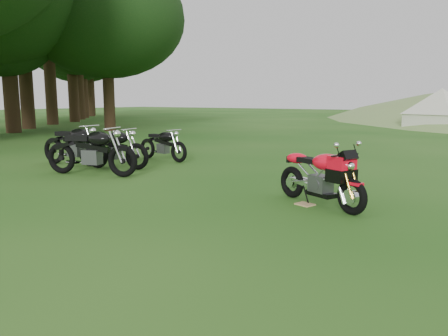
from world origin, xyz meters
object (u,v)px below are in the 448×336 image
Objects in this scene: vintage_moto_d at (112,147)px; tent_left at (441,107)px; plywood_board at (305,204)px; sport_motorcycle at (320,172)px; vintage_moto_a at (91,150)px; vintage_moto_b at (74,144)px; vintage_moto_c at (163,144)px.

tent_left is at bearing 66.40° from vintage_moto_d.
plywood_board is at bearing -19.43° from vintage_moto_d.
sport_motorcycle is 5.02m from vintage_moto_a.
tent_left is at bearing 117.44° from sport_motorcycle.
vintage_moto_b is 0.76× the size of tent_left.
plywood_board is 0.14× the size of vintage_moto_d.
vintage_moto_d is at bearing -88.36° from vintage_moto_c.
vintage_moto_c is at bearing -80.73° from tent_left.
vintage_moto_c is (1.11, 1.91, -0.09)m from vintage_moto_b.
vintage_moto_b reaches higher than vintage_moto_c.
sport_motorcycle reaches higher than vintage_moto_d.
vintage_moto_b is 1.04m from vintage_moto_d.
tent_left is at bearing 68.83° from vintage_moto_b.
sport_motorcycle is 5.47m from vintage_moto_d.
vintage_moto_a reaches higher than vintage_moto_b.
vintage_moto_b is at bearing -114.43° from vintage_moto_c.
sport_motorcycle is 0.84× the size of vintage_moto_b.
tent_left reaches higher than sport_motorcycle.
vintage_moto_d is at bearing 96.79° from vintage_moto_a.
vintage_moto_a is 2.58m from vintage_moto_c.
vintage_moto_c is 1.62m from vintage_moto_d.
vintage_moto_a reaches higher than vintage_moto_c.
vintage_moto_d is at bearing 11.07° from vintage_moto_b.
tent_left is (5.35, 18.94, 0.63)m from vintage_moto_b.
vintage_moto_b reaches higher than sport_motorcycle.
plywood_board is at bearing -15.05° from vintage_moto_a.
vintage_moto_c reaches higher than plywood_board.
plywood_board is at bearing -126.87° from sport_motorcycle.
vintage_moto_d is (-0.41, 0.95, -0.05)m from vintage_moto_a.
sport_motorcycle is 0.55m from plywood_board.
vintage_moto_b is at bearing -159.54° from sport_motorcycle.
vintage_moto_d is at bearing -163.31° from sport_motorcycle.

